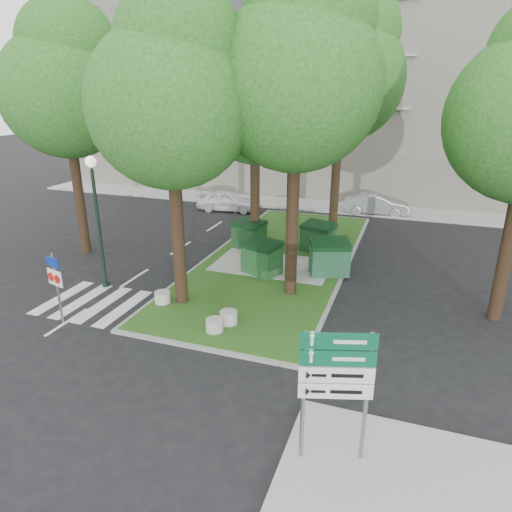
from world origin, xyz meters
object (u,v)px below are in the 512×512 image
at_px(car_silver, 376,204).
at_px(bollard_left, 163,297).
at_px(tree_median_near_right, 300,67).
at_px(dumpster_d, 329,257).
at_px(tree_median_far, 344,66).
at_px(dumpster_a, 249,235).
at_px(dumpster_c, 318,237).
at_px(directional_sign, 336,377).
at_px(bollard_right, 228,317).
at_px(tree_street_left, 66,81).
at_px(car_white, 227,201).
at_px(tree_median_near_left, 173,89).
at_px(traffic_sign_pole, 56,279).
at_px(bollard_mid, 215,325).
at_px(street_lamp, 96,207).
at_px(tree_median_mid, 257,97).
at_px(dumpster_b, 262,257).
at_px(litter_bin, 326,247).

bearing_deg(car_silver, bollard_left, 153.26).
bearing_deg(tree_median_near_right, dumpster_d, 68.28).
bearing_deg(tree_median_far, dumpster_a, -137.30).
height_order(dumpster_c, directional_sign, directional_sign).
bearing_deg(dumpster_a, bollard_right, -55.15).
distance_m(tree_street_left, car_white, 12.19).
relative_size(tree_median_near_left, tree_median_far, 0.88).
distance_m(tree_median_near_right, traffic_sign_pole, 10.36).
height_order(bollard_mid, car_silver, car_silver).
bearing_deg(street_lamp, dumpster_a, 56.90).
xyz_separation_m(dumpster_c, directional_sign, (2.99, -12.60, 1.29)).
relative_size(traffic_sign_pole, directional_sign, 0.83).
distance_m(tree_median_mid, dumpster_d, 7.62).
distance_m(tree_median_far, bollard_mid, 13.83).
height_order(tree_median_near_left, dumpster_a, tree_median_near_left).
relative_size(street_lamp, car_silver, 1.30).
distance_m(tree_median_near_right, dumpster_b, 7.53).
distance_m(dumpster_d, directional_sign, 10.21).
bearing_deg(dumpster_d, car_silver, 63.82).
distance_m(bollard_right, traffic_sign_pole, 5.71).
bearing_deg(directional_sign, car_white, 101.48).
bearing_deg(tree_median_near_left, traffic_sign_pole, -140.96).
distance_m(bollard_left, litter_bin, 8.35).
bearing_deg(litter_bin, dumpster_c, 145.66).
bearing_deg(bollard_mid, directional_sign, -42.03).
relative_size(dumpster_a, bollard_left, 3.09).
height_order(bollard_left, traffic_sign_pole, traffic_sign_pole).
bearing_deg(car_white, bollard_right, -163.65).
distance_m(street_lamp, car_white, 12.85).
bearing_deg(tree_median_near_left, bollard_left, -150.61).
bearing_deg(car_silver, dumpster_b, 157.58).
bearing_deg(tree_median_near_left, dumpster_b, 62.76).
relative_size(bollard_right, traffic_sign_pole, 0.24).
relative_size(bollard_left, traffic_sign_pole, 0.23).
height_order(dumpster_b, car_silver, dumpster_b).
xyz_separation_m(bollard_left, directional_sign, (7.06, -5.27, 1.75)).
xyz_separation_m(bollard_left, street_lamp, (-2.99, 0.73, 2.87)).
xyz_separation_m(bollard_left, bollard_right, (2.82, -0.64, 0.00)).
relative_size(dumpster_c, bollard_mid, 3.10).
bearing_deg(tree_median_near_left, tree_median_far, 68.72).
xyz_separation_m(dumpster_d, car_white, (-8.18, 8.65, -0.18)).
relative_size(tree_median_near_right, bollard_right, 19.85).
relative_size(dumpster_b, car_silver, 0.46).
bearing_deg(directional_sign, tree_median_near_right, 93.44).
height_order(tree_street_left, bollard_right, tree_street_left).
xyz_separation_m(dumpster_c, traffic_sign_pole, (-6.59, -9.55, 0.79)).
distance_m(tree_street_left, litter_bin, 13.37).
distance_m(car_white, car_silver, 9.31).
xyz_separation_m(traffic_sign_pole, car_silver, (8.50, 17.72, -0.93)).
distance_m(dumpster_a, street_lamp, 7.45).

